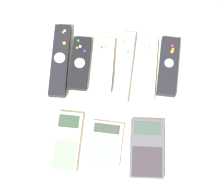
% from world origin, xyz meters
% --- Properties ---
extents(ground_plane, '(3.00, 3.00, 0.00)m').
position_xyz_m(ground_plane, '(0.00, 0.00, 0.00)').
color(ground_plane, beige).
extents(remote_0, '(0.05, 0.21, 0.02)m').
position_xyz_m(remote_0, '(-0.15, 0.13, 0.01)').
color(remote_0, black).
rests_on(remote_0, ground_plane).
extents(remote_1, '(0.05, 0.16, 0.02)m').
position_xyz_m(remote_1, '(-0.10, 0.12, 0.01)').
color(remote_1, black).
rests_on(remote_1, ground_plane).
extents(remote_2, '(0.06, 0.16, 0.02)m').
position_xyz_m(remote_2, '(-0.03, 0.12, 0.01)').
color(remote_2, silver).
rests_on(remote_2, ground_plane).
extents(remote_3, '(0.06, 0.21, 0.02)m').
position_xyz_m(remote_3, '(0.03, 0.12, 0.01)').
color(remote_3, gray).
rests_on(remote_3, ground_plane).
extents(remote_4, '(0.06, 0.19, 0.02)m').
position_xyz_m(remote_4, '(0.09, 0.12, 0.01)').
color(remote_4, white).
rests_on(remote_4, ground_plane).
extents(remote_5, '(0.06, 0.17, 0.02)m').
position_xyz_m(remote_5, '(0.15, 0.13, 0.01)').
color(remote_5, black).
rests_on(remote_5, ground_plane).
extents(calculator_0, '(0.07, 0.16, 0.02)m').
position_xyz_m(calculator_0, '(-0.11, -0.10, 0.01)').
color(calculator_0, beige).
rests_on(calculator_0, ground_plane).
extents(calculator_1, '(0.09, 0.12, 0.01)m').
position_xyz_m(calculator_1, '(-0.01, -0.10, 0.01)').
color(calculator_1, silver).
rests_on(calculator_1, ground_plane).
extents(calculator_2, '(0.09, 0.16, 0.02)m').
position_xyz_m(calculator_2, '(0.10, -0.10, 0.01)').
color(calculator_2, '#4C4C51').
rests_on(calculator_2, ground_plane).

